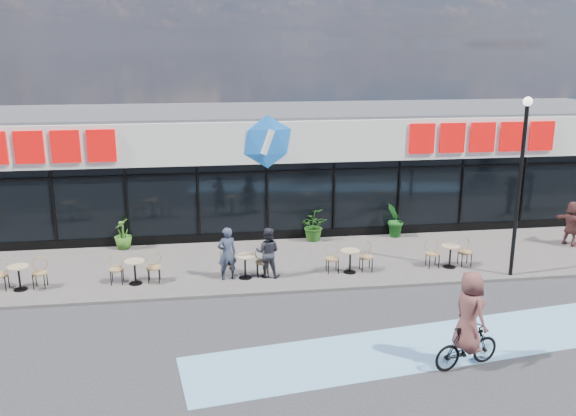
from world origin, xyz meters
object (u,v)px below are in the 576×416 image
(patron_left, at_px, (227,253))
(patron_right, at_px, (268,252))
(potted_plant_left, at_px, (123,234))
(potted_plant_mid, at_px, (312,225))
(potted_plant_right, at_px, (395,220))
(lamp_post, at_px, (521,173))
(cyclist_a, at_px, (468,328))
(pedestrian_b, at_px, (572,223))

(patron_left, xyz_separation_m, patron_right, (1.26, 0.03, -0.04))
(potted_plant_left, xyz_separation_m, patron_right, (4.77, -3.41, 0.24))
(potted_plant_mid, relative_size, patron_right, 0.71)
(patron_right, bearing_deg, potted_plant_mid, -103.24)
(potted_plant_right, bearing_deg, lamp_post, -60.56)
(potted_plant_mid, xyz_separation_m, cyclist_a, (1.84, -9.38, 0.32))
(potted_plant_left, height_order, patron_right, patron_right)
(potted_plant_right, height_order, patron_right, patron_right)
(lamp_post, height_order, potted_plant_left, lamp_post)
(lamp_post, relative_size, patron_right, 3.49)
(patron_right, height_order, cyclist_a, cyclist_a)
(potted_plant_mid, relative_size, patron_left, 0.68)
(lamp_post, bearing_deg, patron_right, 172.84)
(potted_plant_right, bearing_deg, pedestrian_b, -16.73)
(lamp_post, distance_m, potted_plant_left, 13.38)
(patron_left, bearing_deg, lamp_post, 159.21)
(cyclist_a, bearing_deg, potted_plant_left, 132.63)
(potted_plant_mid, xyz_separation_m, patron_right, (-2.02, -3.40, 0.23))
(potted_plant_mid, xyz_separation_m, potted_plant_right, (3.15, -0.08, 0.09))
(patron_right, bearing_deg, potted_plant_right, -129.80)
(potted_plant_right, height_order, pedestrian_b, pedestrian_b)
(potted_plant_mid, bearing_deg, lamp_post, -38.05)
(lamp_post, height_order, cyclist_a, lamp_post)
(lamp_post, relative_size, potted_plant_left, 4.99)
(potted_plant_right, bearing_deg, potted_plant_mid, 178.59)
(lamp_post, xyz_separation_m, cyclist_a, (-3.72, -5.02, -2.38))
(potted_plant_mid, height_order, potted_plant_right, potted_plant_right)
(potted_plant_right, bearing_deg, potted_plant_left, 179.51)
(patron_left, relative_size, cyclist_a, 0.72)
(lamp_post, relative_size, cyclist_a, 2.40)
(potted_plant_right, xyz_separation_m, patron_right, (-5.17, -3.32, 0.14))
(patron_left, distance_m, cyclist_a, 7.85)
(pedestrian_b, bearing_deg, cyclist_a, 113.97)
(patron_right, bearing_deg, lamp_post, -169.70)
(lamp_post, xyz_separation_m, patron_left, (-8.84, 0.92, -2.43))
(patron_left, xyz_separation_m, pedestrian_b, (12.41, 1.55, -0.02))
(patron_right, xyz_separation_m, cyclist_a, (3.86, -5.98, 0.09))
(cyclist_a, bearing_deg, potted_plant_right, 82.02)
(lamp_post, bearing_deg, potted_plant_left, 160.57)
(potted_plant_mid, bearing_deg, cyclist_a, -78.87)
(pedestrian_b, bearing_deg, lamp_post, 102.88)
(potted_plant_left, height_order, pedestrian_b, pedestrian_b)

